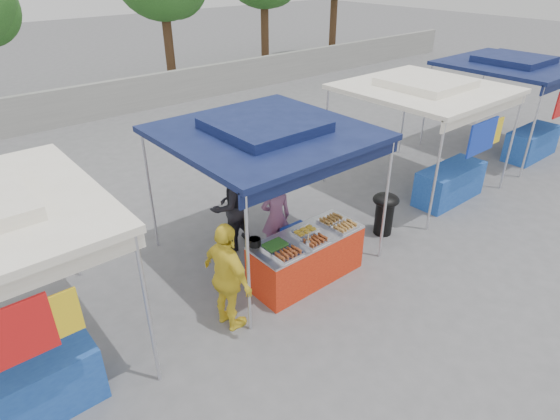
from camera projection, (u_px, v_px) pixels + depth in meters
ground_plane at (302, 275)px, 8.24m from camera, size 80.00×80.00×0.00m
back_wall at (77, 105)px, 15.34m from camera, size 40.00×0.25×1.20m
main_canopy at (266, 132)px, 7.74m from camera, size 3.20×3.20×2.57m
neighbor_stall_right at (436, 126)px, 10.38m from camera, size 3.20×3.20×2.57m
neighbor_stall_far at (522, 95)px, 12.63m from camera, size 3.20×3.20×2.57m
vendor_table at (306, 257)px, 7.96m from camera, size 2.00×0.80×0.85m
food_tray_fl at (288, 254)px, 7.24m from camera, size 0.42×0.30×0.07m
food_tray_fm at (316, 241)px, 7.56m from camera, size 0.42×0.30×0.07m
food_tray_fr at (345, 227)px, 7.95m from camera, size 0.42×0.30×0.07m
food_tray_bl at (275, 246)px, 7.44m from camera, size 0.42×0.30×0.07m
food_tray_bm at (305, 231)px, 7.83m from camera, size 0.42×0.30×0.07m
food_tray_br at (331, 220)px, 8.16m from camera, size 0.42×0.30×0.07m
cooking_pot at (255, 242)px, 7.49m from camera, size 0.21×0.21×0.12m
skewer_cup at (308, 244)px, 7.46m from camera, size 0.08×0.08×0.10m
wok_burner at (385, 210)px, 9.23m from camera, size 0.52×0.52×0.88m
crate_left at (266, 264)px, 8.26m from camera, size 0.51×0.36×0.31m
crate_right at (296, 249)px, 8.65m from camera, size 0.55×0.38×0.33m
crate_stacked at (297, 235)px, 8.50m from camera, size 0.50×0.35×0.30m
vendor_woman at (276, 217)px, 8.50m from camera, size 0.65×0.55×1.52m
helper_man at (229, 205)px, 8.61m from camera, size 1.00×0.85×1.80m
customer_person at (228, 278)px, 6.72m from camera, size 0.48×1.05×1.75m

